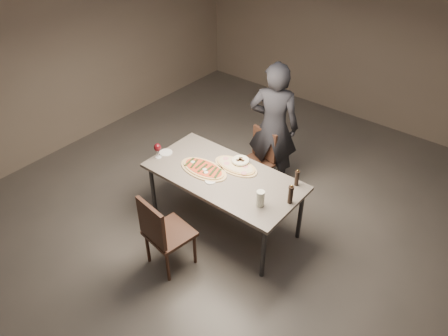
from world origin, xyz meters
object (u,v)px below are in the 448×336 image
Objects in this scene: ham_pizza at (236,166)px; diner at (273,127)px; zucchini_pizza at (204,169)px; chair_far at (259,157)px; dining_table at (224,179)px; bread_basket at (240,161)px; pepper_mill_left at (291,194)px; carafe at (260,199)px; chair_near at (162,231)px.

diner reaches higher than ham_pizza.
zucchini_pizza is 0.99m from chair_far.
dining_table is 0.30m from bread_basket.
ham_pizza is 2.42× the size of pepper_mill_left.
zucchini_pizza is 3.45× the size of carafe.
dining_table is at bearing -113.92° from ham_pizza.
carafe is at bearing 55.69° from chair_near.
chair_near is at bearing 64.85° from diner.
chair_far reaches higher than bread_basket.
carafe is (0.86, -0.10, 0.07)m from zucchini_pizza.
bread_basket is at bearing 58.87° from ham_pizza.
chair_near is at bearing -132.58° from carafe.
diner reaches higher than chair_far.
ham_pizza is (0.01, 0.21, 0.07)m from dining_table.
carafe is 1.32m from chair_far.
chair_far is at bearing 97.70° from dining_table.
diner is at bearing 73.31° from zucchini_pizza.
bread_basket is 0.25× the size of chair_far.
diner is (0.07, 0.19, 0.40)m from chair_far.
zucchini_pizza is at bearing -126.91° from bread_basket.
zucchini_pizza is 0.44m from bread_basket.
bread_basket is 0.84m from pepper_mill_left.
pepper_mill_left is 0.13× the size of diner.
zucchini_pizza is 1.15m from diner.
ham_pizza is 0.32× the size of diner.
carafe is 1.39m from diner.
pepper_mill_left reaches higher than zucchini_pizza.
pepper_mill_left reaches higher than dining_table.
bread_basket is 0.89× the size of pepper_mill_left.
dining_table is 2.90× the size of zucchini_pizza.
chair_far is (-0.12, 0.87, -0.22)m from dining_table.
zucchini_pizza is 0.87m from carafe.
chair_far is (-0.04, 1.79, -0.05)m from chair_near.
pepper_mill_left is at bearing 0.50° from zucchini_pizza.
pepper_mill_left is 1.32m from diner.
chair_far is at bearing 75.73° from zucchini_pizza.
bread_basket is (0.01, 0.07, 0.03)m from ham_pizza.
zucchini_pizza is at bearing 173.53° from carafe.
carafe is at bearing -53.65° from ham_pizza.
bread_basket is at bearing 85.99° from dining_table.
ham_pizza is at bearing 108.39° from chair_far.
pepper_mill_left is 0.32m from carafe.
pepper_mill_left is at bearing 55.47° from chair_near.
diner is at bearing -103.79° from chair_far.
dining_table is 0.85m from pepper_mill_left.
ham_pizza is 0.84m from pepper_mill_left.
ham_pizza is 0.08m from bread_basket.
dining_table is 0.90m from chair_far.
chair_near is (-0.09, -1.13, -0.24)m from ham_pizza.
zucchini_pizza reaches higher than ham_pizza.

